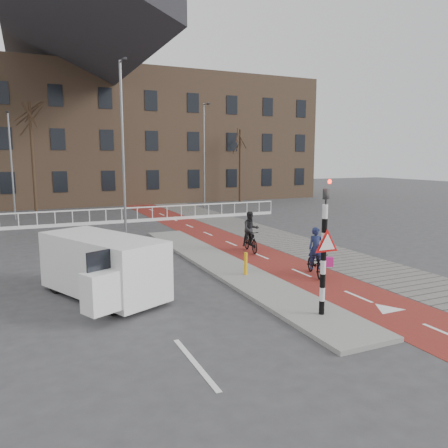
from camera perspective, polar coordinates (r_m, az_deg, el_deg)
name	(u,v)px	position (r m, az deg, el deg)	size (l,w,h in m)	color
ground	(298,294)	(13.82, 9.59, -8.99)	(120.00, 120.00, 0.00)	#38383A
bike_lane	(215,237)	(23.09, -1.17, -1.68)	(2.50, 60.00, 0.01)	maroon
sidewalk	(261,233)	(24.31, 4.91, -1.19)	(3.00, 60.00, 0.01)	slate
curb_island	(224,265)	(16.85, -0.04, -5.42)	(1.80, 16.00, 0.12)	gray
traffic_signal	(324,244)	(11.40, 12.98, -2.56)	(0.80, 0.80, 3.68)	black
bollard	(246,264)	(15.24, 2.85, -5.19)	(0.12, 0.12, 0.79)	#F3AB0D
cyclist_near	(316,260)	(15.82, 11.90, -4.58)	(1.04, 1.73, 1.73)	black
cyclist_far	(251,235)	(19.34, 3.49, -1.48)	(0.83, 1.70, 1.80)	black
van	(103,265)	(13.60, -15.54, -5.21)	(3.39, 4.63, 1.85)	white
railing	(73,221)	(28.26, -19.16, 0.37)	(28.00, 0.10, 0.99)	silver
townhouse_row	(75,117)	(43.27, -18.86, 13.09)	(46.00, 10.00, 15.90)	#7F6047
tree_mid	(33,158)	(36.25, -23.70, 7.88)	(0.22, 0.22, 8.20)	black
tree_right	(240,166)	(40.59, 2.12, 7.54)	(0.22, 0.22, 6.69)	black
streetlight_near	(123,154)	(21.64, -13.04, 8.86)	(0.12, 0.12, 8.62)	slate
streetlight_left	(12,166)	(32.50, -25.99, 6.79)	(0.12, 0.12, 7.16)	slate
streetlight_right	(204,157)	(35.70, -2.62, 8.75)	(0.12, 0.12, 8.40)	slate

